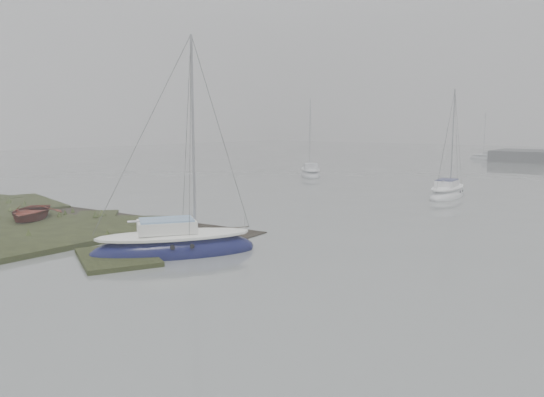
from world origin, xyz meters
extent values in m
plane|color=slate|center=(0.00, 30.00, 0.00)|extent=(160.00, 160.00, 0.00)
ellipsoid|color=#0D103E|center=(1.50, 1.30, 0.10)|extent=(5.11, 6.16, 1.48)
ellipsoid|color=white|center=(1.50, 1.30, 0.70)|extent=(4.34, 5.28, 0.42)
cube|color=white|center=(1.35, 1.09, 1.06)|extent=(2.26, 2.46, 0.44)
cube|color=#83A7CF|center=(1.35, 1.09, 1.31)|extent=(2.09, 2.27, 0.07)
cylinder|color=#939399|center=(1.95, 1.95, 4.49)|extent=(0.10, 0.10, 6.97)
cylinder|color=#939399|center=(1.25, 0.94, 1.31)|extent=(1.45, 2.05, 0.08)
ellipsoid|color=white|center=(3.84, 22.87, 0.09)|extent=(2.26, 5.53, 1.31)
ellipsoid|color=white|center=(3.84, 22.87, 0.62)|extent=(1.84, 4.81, 0.37)
cube|color=white|center=(3.86, 22.64, 0.94)|extent=(1.32, 1.95, 0.38)
cube|color=#1B1D4C|center=(3.86, 22.64, 1.15)|extent=(1.23, 1.79, 0.06)
cylinder|color=#939399|center=(3.77, 23.56, 3.96)|extent=(0.08, 0.08, 6.16)
cylinder|color=#939399|center=(3.87, 22.49, 1.15)|extent=(0.27, 2.15, 0.07)
ellipsoid|color=#B6BCC0|center=(-11.14, 28.78, 0.09)|extent=(4.81, 5.28, 1.31)
ellipsoid|color=silver|center=(-11.14, 28.78, 0.62)|extent=(4.09, 4.52, 0.37)
cube|color=silver|center=(-11.00, 28.60, 0.94)|extent=(2.07, 2.16, 0.39)
cube|color=silver|center=(-11.00, 28.60, 1.16)|extent=(1.91, 1.99, 0.06)
cylinder|color=#939399|center=(-11.59, 29.31, 3.97)|extent=(0.08, 0.08, 6.16)
cylinder|color=#939399|center=(-10.90, 28.48, 1.16)|extent=(1.43, 1.70, 0.07)
ellipsoid|color=silver|center=(-5.24, 62.48, 0.08)|extent=(4.92, 1.76, 1.18)
ellipsoid|color=silver|center=(-5.24, 62.48, 0.56)|extent=(4.29, 1.42, 0.33)
cube|color=silver|center=(-5.03, 62.47, 0.85)|extent=(1.70, 1.10, 0.35)
cube|color=#B4B8BF|center=(-5.03, 62.47, 1.04)|extent=(1.56, 1.02, 0.06)
cylinder|color=#939399|center=(-5.86, 62.50, 3.58)|extent=(0.08, 0.08, 5.57)
cylinder|color=#939399|center=(-4.89, 62.46, 1.04)|extent=(1.95, 0.13, 0.06)
imported|color=maroon|center=(-8.58, 1.00, 0.57)|extent=(4.13, 4.12, 0.71)
camera|label=1|loc=(16.31, -11.51, 4.83)|focal=35.00mm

